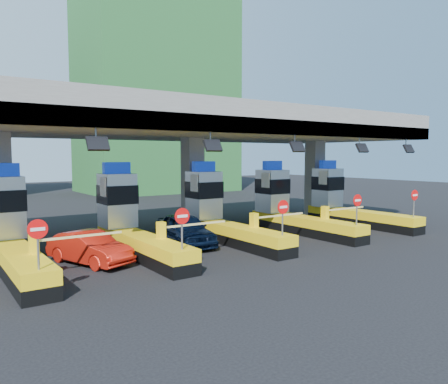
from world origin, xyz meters
TOP-DOWN VIEW (x-y plane):
  - ground at (0.00, 0.00)m, footprint 120.00×120.00m
  - toll_canopy at (0.00, 2.87)m, footprint 28.00×12.09m
  - toll_lane_far_left at (-10.00, 0.28)m, footprint 4.43×8.00m
  - toll_lane_left at (-5.00, 0.28)m, footprint 4.43×8.00m
  - toll_lane_center at (0.00, 0.28)m, footprint 4.43×8.00m
  - toll_lane_right at (5.00, 0.28)m, footprint 4.43×8.00m
  - toll_lane_far_right at (10.00, 0.28)m, footprint 4.43×8.00m
  - bg_building_scaffold at (12.00, 32.00)m, footprint 18.00×12.00m
  - van at (-2.11, 0.24)m, footprint 2.45×4.84m
  - red_car at (-7.23, -0.78)m, footprint 2.74×4.30m

SIDE VIEW (x-z plane):
  - ground at x=0.00m, z-range 0.00..0.00m
  - red_car at x=-7.23m, z-range 0.00..1.34m
  - van at x=-2.11m, z-range 0.00..1.58m
  - toll_lane_far_left at x=-10.00m, z-range -0.68..3.47m
  - toll_lane_left at x=-5.00m, z-range -0.68..3.47m
  - toll_lane_center at x=0.00m, z-range -0.68..3.47m
  - toll_lane_right at x=5.00m, z-range -0.68..3.47m
  - toll_lane_far_right at x=10.00m, z-range -0.68..3.47m
  - toll_canopy at x=0.00m, z-range 2.63..9.63m
  - bg_building_scaffold at x=12.00m, z-range 0.00..28.00m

